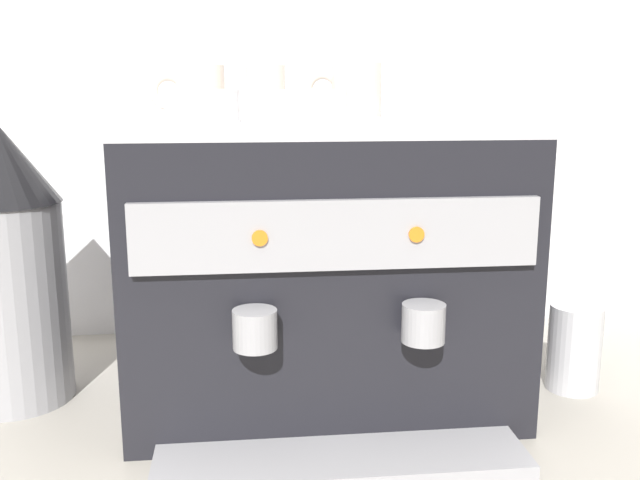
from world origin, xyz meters
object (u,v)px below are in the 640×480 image
Objects in this scene: espresso_machine at (320,260)px; ceramic_bowl_1 at (348,102)px; ceramic_cup_0 at (198,91)px; milk_pitcher at (574,347)px; ceramic_bowl_0 at (203,107)px; ceramic_bowl_3 at (451,107)px; coffee_grinder at (5,261)px; ceramic_bowl_2 at (309,106)px; ceramic_cup_1 at (267,91)px; ceramic_cup_2 at (353,90)px.

ceramic_bowl_1 is at bearing 64.56° from espresso_machine.
espresso_machine is 5.54× the size of ceramic_bowl_1.
ceramic_cup_0 is 0.72m from milk_pitcher.
ceramic_bowl_1 is (0.23, 0.23, 0.00)m from ceramic_bowl_0.
espresso_machine is 4.35× the size of ceramic_bowl_3.
ceramic_bowl_0 is at bearing -20.80° from coffee_grinder.
milk_pitcher is at bearing -3.95° from coffee_grinder.
milk_pitcher is at bearing 15.06° from ceramic_bowl_3.
ceramic_bowl_3 is at bearing -22.89° from ceramic_cup_0.
ceramic_bowl_1 is 1.00× the size of ceramic_bowl_2.
ceramic_cup_1 is at bearing 150.54° from espresso_machine.
espresso_machine is at bearing 74.94° from ceramic_bowl_2.
espresso_machine is 5.68× the size of ceramic_bowl_0.
ceramic_bowl_1 is 0.60m from coffee_grinder.
ceramic_cup_2 reaches higher than ceramic_bowl_0.
coffee_grinder reaches higher than espresso_machine.
espresso_machine is at bearing -161.94° from ceramic_cup_2.
ceramic_bowl_1 is 0.79× the size of ceramic_bowl_3.
ceramic_cup_0 is at bearing 179.15° from ceramic_cup_1.
ceramic_bowl_2 is (-0.09, -0.23, 0.00)m from ceramic_bowl_1.
ceramic_cup_1 is 0.64m from milk_pitcher.
ceramic_cup_2 is at bearing -0.56° from coffee_grinder.
ceramic_bowl_1 is (0.01, 0.11, -0.02)m from ceramic_cup_2.
ceramic_cup_2 is at bearing -94.94° from ceramic_bowl_1.
coffee_grinder is (-0.31, 0.12, -0.23)m from ceramic_bowl_0.
ceramic_cup_2 is 0.11m from ceramic_bowl_1.
ceramic_bowl_0 is (-0.17, -0.10, 0.24)m from espresso_machine.
coffee_grinder is (-0.54, -0.11, -0.23)m from ceramic_bowl_1.
ceramic_cup_2 is 0.17m from ceramic_bowl_3.
ceramic_cup_0 reaches higher than milk_pitcher.
ceramic_cup_2 is 1.18× the size of ceramic_bowl_0.
ceramic_bowl_3 is at bearing -10.92° from coffee_grinder.
ceramic_bowl_0 is 0.32m from ceramic_bowl_1.
ceramic_cup_0 is at bearing 165.97° from espresso_machine.
ceramic_bowl_0 is 0.98× the size of ceramic_bowl_1.
ceramic_bowl_1 and ceramic_bowl_2 have the same top height.
coffee_grinder is at bearing -176.89° from ceramic_cup_1.
ceramic_bowl_0 is (0.01, -0.14, -0.02)m from ceramic_cup_0.
coffee_grinder is 3.13× the size of milk_pitcher.
ceramic_bowl_2 is (-0.08, -0.11, -0.02)m from ceramic_cup_2.
ceramic_cup_1 is at bearing 170.30° from milk_pitcher.
ceramic_bowl_0 and ceramic_bowl_2 have the same top height.
ceramic_cup_0 is 1.11× the size of ceramic_bowl_1.
ceramic_cup_1 is 0.94× the size of ceramic_bowl_1.
ceramic_bowl_1 is 0.73× the size of milk_pitcher.
coffee_grinder is (-0.53, 0.01, -0.25)m from ceramic_cup_2.
ceramic_cup_0 is at bearing 137.40° from ceramic_bowl_2.
ceramic_bowl_2 is 0.58m from milk_pitcher.
ceramic_cup_1 is 0.68× the size of milk_pitcher.
ceramic_cup_1 is at bearing 109.97° from ceramic_bowl_2.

